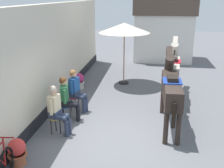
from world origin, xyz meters
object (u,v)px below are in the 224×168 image
object	(u,v)px
seated_visitor_middle	(67,97)
saddled_horse_far	(173,67)
flower_planter_nearest	(17,152)
flower_planter_farthest	(79,81)
seated_visitor_near	(56,107)
cafe_parasol	(124,28)
seated_visitor_far	(76,88)
saddled_horse_near	(171,88)

from	to	relation	value
seated_visitor_middle	saddled_horse_far	size ratio (longest dim) A/B	0.46
flower_planter_nearest	flower_planter_farthest	bearing A→B (deg)	89.68
seated_visitor_near	cafe_parasol	xyz separation A→B (m)	(1.35, 4.71, 1.59)
saddled_horse_far	seated_visitor_far	bearing A→B (deg)	-151.55
saddled_horse_near	flower_planter_farthest	xyz separation A→B (m)	(-3.44, 2.82, -0.82)
saddled_horse_near	flower_planter_farthest	world-z (taller)	saddled_horse_near
seated_visitor_near	flower_planter_nearest	xyz separation A→B (m)	(-0.41, -1.53, -0.44)
seated_visitor_far	flower_planter_nearest	distance (m)	3.19
seated_visitor_far	saddled_horse_far	size ratio (longest dim) A/B	0.46
seated_visitor_middle	flower_planter_farthest	xyz separation A→B (m)	(-0.41, 2.96, -0.44)
saddled_horse_far	seated_visitor_middle	bearing A→B (deg)	-142.52
saddled_horse_far	cafe_parasol	distance (m)	2.67
seated_visitor_far	flower_planter_farthest	bearing A→B (deg)	102.62
saddled_horse_far	flower_planter_farthest	world-z (taller)	saddled_horse_far
seated_visitor_near	seated_visitor_far	size ratio (longest dim) A/B	1.00
seated_visitor_far	saddled_horse_far	world-z (taller)	saddled_horse_far
saddled_horse_near	cafe_parasol	bearing A→B (deg)	114.51
flower_planter_farthest	cafe_parasol	world-z (taller)	cafe_parasol
seated_visitor_far	flower_planter_nearest	bearing A→B (deg)	-99.46
flower_planter_nearest	cafe_parasol	world-z (taller)	cafe_parasol
saddled_horse_far	flower_planter_nearest	xyz separation A→B (m)	(-3.69, -4.84, -0.82)
saddled_horse_near	saddled_horse_far	distance (m)	2.36
seated_visitor_middle	flower_planter_nearest	size ratio (longest dim) A/B	2.17
seated_visitor_near	cafe_parasol	world-z (taller)	cafe_parasol
seated_visitor_middle	saddled_horse_near	distance (m)	3.05
flower_planter_nearest	flower_planter_farthest	xyz separation A→B (m)	(0.03, 5.31, 0.00)
seated_visitor_near	flower_planter_farthest	bearing A→B (deg)	95.80
seated_visitor_middle	flower_planter_nearest	world-z (taller)	seated_visitor_middle
seated_visitor_middle	saddled_horse_near	size ratio (longest dim) A/B	0.46
seated_visitor_far	saddled_horse_near	distance (m)	3.04
seated_visitor_far	seated_visitor_near	bearing A→B (deg)	-93.80
seated_visitor_near	saddled_horse_far	world-z (taller)	saddled_horse_far
flower_planter_farthest	cafe_parasol	xyz separation A→B (m)	(1.73, 0.93, 2.03)
saddled_horse_near	cafe_parasol	size ratio (longest dim) A/B	1.16
seated_visitor_middle	flower_planter_nearest	xyz separation A→B (m)	(-0.44, -2.35, -0.44)
seated_visitor_far	cafe_parasol	distance (m)	3.71
flower_planter_nearest	flower_planter_farthest	distance (m)	5.31
seated_visitor_near	seated_visitor_middle	bearing A→B (deg)	87.90
cafe_parasol	saddled_horse_far	bearing A→B (deg)	-35.85
seated_visitor_middle	seated_visitor_near	bearing A→B (deg)	-92.10
seated_visitor_middle	saddled_horse_far	bearing A→B (deg)	37.48
flower_planter_farthest	seated_visitor_middle	bearing A→B (deg)	-82.03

